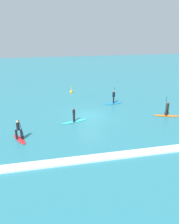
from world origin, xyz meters
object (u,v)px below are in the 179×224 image
(surfer_on_orange_board, at_px, (167,113))
(surfer_on_blue_board, at_px, (114,100))
(surfer_on_teal_board, at_px, (74,119))
(marker_buoy, at_px, (71,92))
(surfer_on_red_board, at_px, (19,134))

(surfer_on_orange_board, bearing_deg, surfer_on_blue_board, -32.54)
(surfer_on_teal_board, distance_m, surfer_on_blue_board, 8.06)
(surfer_on_teal_board, height_order, marker_buoy, surfer_on_teal_board)
(surfer_on_blue_board, bearing_deg, surfer_on_orange_board, -60.46)
(surfer_on_blue_board, height_order, surfer_on_red_board, surfer_on_blue_board)
(surfer_on_teal_board, bearing_deg, surfer_on_red_board, -168.44)
(surfer_on_blue_board, distance_m, surfer_on_red_board, 14.34)
(surfer_on_orange_board, bearing_deg, surfer_on_red_board, 26.62)
(surfer_on_teal_board, xyz_separation_m, surfer_on_orange_board, (10.91, -0.60, 0.06))
(surfer_on_teal_board, bearing_deg, surfer_on_blue_board, 22.03)
(surfer_on_orange_board, height_order, marker_buoy, surfer_on_orange_board)
(surfer_on_blue_board, relative_size, surfer_on_red_board, 1.07)
(surfer_on_teal_board, relative_size, surfer_on_red_board, 1.30)
(surfer_on_orange_board, distance_m, marker_buoy, 15.71)
(surfer_on_teal_board, height_order, surfer_on_orange_board, surfer_on_orange_board)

